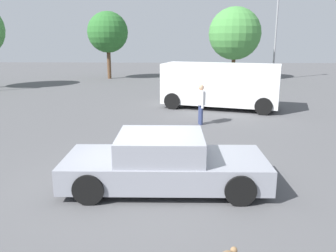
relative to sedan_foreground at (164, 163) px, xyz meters
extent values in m
plane|color=#515154|center=(-0.34, 0.17, -0.56)|extent=(80.00, 80.00, 0.00)
cube|color=gray|center=(0.03, 0.00, -0.13)|extent=(4.46, 1.89, 0.55)
cube|color=gray|center=(-0.07, 0.00, 0.40)|extent=(1.89, 1.70, 0.51)
cube|color=slate|center=(0.80, 0.01, 0.40)|extent=(0.09, 1.54, 0.43)
cube|color=slate|center=(-0.95, -0.02, 0.40)|extent=(0.09, 1.54, 0.43)
cylinder|color=black|center=(1.52, 0.89, -0.24)|extent=(0.64, 0.23, 0.64)
cylinder|color=black|center=(1.55, -0.83, -0.24)|extent=(0.64, 0.23, 0.64)
cylinder|color=black|center=(-1.50, 0.83, -0.24)|extent=(0.64, 0.23, 0.64)
cylinder|color=black|center=(-1.47, -0.88, -0.24)|extent=(0.64, 0.23, 0.64)
sphere|color=olive|center=(1.13, -2.83, -0.28)|extent=(0.10, 0.10, 0.10)
cube|color=white|center=(2.26, 9.15, 0.59)|extent=(5.67, 3.38, 1.86)
cube|color=slate|center=(-0.26, 9.89, 1.00)|extent=(0.52, 1.60, 0.74)
cylinder|color=black|center=(0.01, 8.85, -0.18)|extent=(0.80, 0.46, 0.76)
cylinder|color=black|center=(0.54, 10.62, -0.18)|extent=(0.80, 0.46, 0.76)
cylinder|color=black|center=(3.98, 7.68, -0.18)|extent=(0.80, 0.46, 0.76)
cylinder|color=black|center=(4.50, 9.45, -0.18)|extent=(0.80, 0.46, 0.76)
cylinder|color=navy|center=(1.17, 5.79, -0.17)|extent=(0.13, 0.13, 0.78)
cylinder|color=navy|center=(1.14, 5.96, -0.17)|extent=(0.13, 0.13, 0.78)
cube|color=white|center=(1.15, 5.87, 0.49)|extent=(0.32, 0.44, 0.55)
cylinder|color=white|center=(1.21, 5.64, 0.44)|extent=(0.09, 0.09, 0.65)
cylinder|color=white|center=(1.10, 6.11, 0.44)|extent=(0.09, 0.09, 0.65)
sphere|color=tan|center=(1.15, 5.87, 0.87)|extent=(0.21, 0.21, 0.21)
cylinder|color=gray|center=(7.81, 21.11, 2.73)|extent=(0.14, 0.14, 6.58)
cylinder|color=brown|center=(4.63, 21.10, 0.46)|extent=(0.30, 0.30, 2.05)
sphere|color=#478C42|center=(4.63, 21.10, 3.01)|extent=(4.06, 4.06, 4.06)
cylinder|color=brown|center=(-5.39, 21.30, 0.68)|extent=(0.30, 0.30, 2.48)
sphere|color=#2D6B2D|center=(-5.39, 21.30, 3.12)|extent=(3.22, 3.22, 3.22)
camera|label=1|loc=(0.33, -7.32, 2.69)|focal=37.45mm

